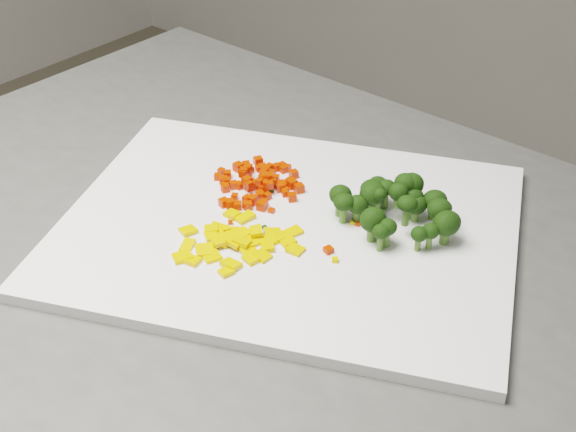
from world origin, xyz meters
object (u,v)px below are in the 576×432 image
Objects in this scene: pepper_pile at (239,240)px; cutting_board at (288,228)px; carrot_pile at (257,177)px; broccoli_pile at (399,197)px.

cutting_board is at bearing 78.64° from pepper_pile.
pepper_pile reaches higher than cutting_board.
pepper_pile is at bearing -101.36° from cutting_board.
pepper_pile is (0.06, -0.10, -0.01)m from carrot_pile.
carrot_pile is 0.83× the size of broccoli_pile.
cutting_board is 0.13m from broccoli_pile.
cutting_board is at bearing -137.94° from broccoli_pile.
broccoli_pile reaches higher than carrot_pile.
broccoli_pile is at bearing 16.28° from carrot_pile.
broccoli_pile reaches higher than cutting_board.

